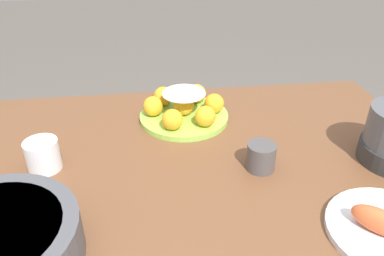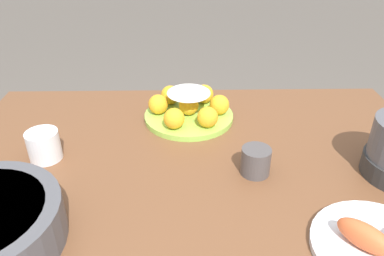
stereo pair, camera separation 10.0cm
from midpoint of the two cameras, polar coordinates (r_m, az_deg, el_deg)
The scene contains 5 objects.
dining_table at distance 0.98m, azimuth 3.54°, elevation -11.05°, with size 1.27×0.91×0.76m.
cake_plate at distance 1.11m, azimuth 2.09°, elevation 2.97°, with size 0.26×0.26×0.10m.
seafood_platter at distance 0.81m, azimuth 30.33°, elevation -15.39°, with size 0.25×0.25×0.06m.
cup_near at distance 0.90m, azimuth 12.83°, elevation -5.05°, with size 0.07×0.07×0.07m.
cup_far at distance 0.98m, azimuth -18.98°, elevation -2.64°, with size 0.08×0.08×0.08m.
Camera 2 is at (0.02, 0.74, 1.31)m, focal length 35.00 mm.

